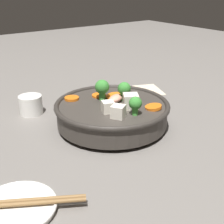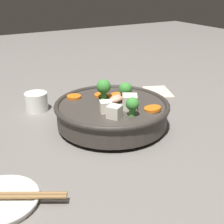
# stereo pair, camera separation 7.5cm
# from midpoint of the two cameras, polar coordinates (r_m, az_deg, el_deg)

# --- Properties ---
(ground_plane) EXTENTS (3.00, 3.00, 0.00)m
(ground_plane) POSITION_cam_midpoint_polar(r_m,az_deg,el_deg) (0.77, 2.78, -2.73)
(ground_plane) COLOR slate
(stirfry_bowl) EXTENTS (0.28, 0.28, 0.11)m
(stirfry_bowl) POSITION_cam_midpoint_polar(r_m,az_deg,el_deg) (0.75, 2.88, 0.08)
(stirfry_bowl) COLOR #38332D
(stirfry_bowl) RESTS_ON ground_plane
(side_saucer) EXTENTS (0.13, 0.13, 0.01)m
(side_saucer) POSITION_cam_midpoint_polar(r_m,az_deg,el_deg) (0.54, -16.06, -15.36)
(side_saucer) COLOR white
(side_saucer) RESTS_ON ground_plane
(tea_cup) EXTENTS (0.06, 0.06, 0.05)m
(tea_cup) POSITION_cam_midpoint_polar(r_m,az_deg,el_deg) (0.87, -11.31, 1.84)
(tea_cup) COLOR white
(tea_cup) RESTS_ON ground_plane
(napkin) EXTENTS (0.13, 0.11, 0.00)m
(napkin) POSITION_cam_midpoint_polar(r_m,az_deg,el_deg) (1.02, 10.44, 3.69)
(napkin) COLOR beige
(napkin) RESTS_ON ground_plane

